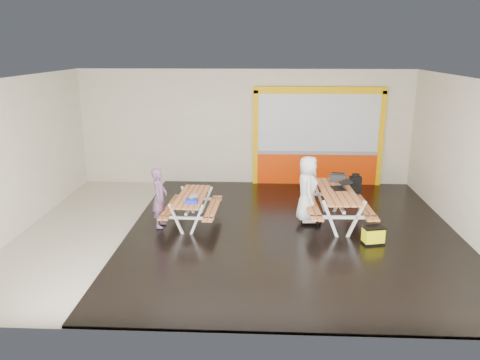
{
  "coord_description": "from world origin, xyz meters",
  "views": [
    {
      "loc": [
        0.51,
        -10.16,
        4.17
      ],
      "look_at": [
        0.0,
        0.9,
        1.0
      ],
      "focal_mm": 35.37,
      "sensor_mm": 36.0,
      "label": 1
    }
  ],
  "objects_px": {
    "picnic_table_right": "(337,199)",
    "toolbox": "(338,178)",
    "person_left": "(160,198)",
    "dark_case": "(311,218)",
    "person_right": "(308,189)",
    "fluke_bag": "(373,235)",
    "blue_pouch": "(191,201)",
    "laptop_right": "(341,186)",
    "laptop_left": "(190,199)",
    "backpack": "(355,184)",
    "picnic_table_left": "(192,203)"
  },
  "relations": [
    {
      "from": "picnic_table_right",
      "to": "person_left",
      "type": "bearing_deg",
      "value": -174.31
    },
    {
      "from": "person_left",
      "to": "person_right",
      "type": "distance_m",
      "value": 3.47
    },
    {
      "from": "picnic_table_right",
      "to": "person_left",
      "type": "xyz_separation_m",
      "value": [
        -4.15,
        -0.41,
        0.1
      ]
    },
    {
      "from": "picnic_table_right",
      "to": "toolbox",
      "type": "xyz_separation_m",
      "value": [
        0.13,
        0.75,
        0.3
      ]
    },
    {
      "from": "laptop_right",
      "to": "backpack",
      "type": "relative_size",
      "value": 1.02
    },
    {
      "from": "person_left",
      "to": "person_right",
      "type": "xyz_separation_m",
      "value": [
        3.44,
        0.38,
        0.14
      ]
    },
    {
      "from": "laptop_left",
      "to": "backpack",
      "type": "height_order",
      "value": "backpack"
    },
    {
      "from": "backpack",
      "to": "picnic_table_right",
      "type": "bearing_deg",
      "value": -124.8
    },
    {
      "from": "person_left",
      "to": "blue_pouch",
      "type": "distance_m",
      "value": 0.82
    },
    {
      "from": "picnic_table_left",
      "to": "toolbox",
      "type": "height_order",
      "value": "toolbox"
    },
    {
      "from": "picnic_table_left",
      "to": "laptop_right",
      "type": "bearing_deg",
      "value": 4.67
    },
    {
      "from": "toolbox",
      "to": "dark_case",
      "type": "height_order",
      "value": "toolbox"
    },
    {
      "from": "fluke_bag",
      "to": "person_left",
      "type": "bearing_deg",
      "value": 170.77
    },
    {
      "from": "toolbox",
      "to": "backpack",
      "type": "bearing_deg",
      "value": 10.4
    },
    {
      "from": "picnic_table_right",
      "to": "person_right",
      "type": "distance_m",
      "value": 0.74
    },
    {
      "from": "laptop_left",
      "to": "dark_case",
      "type": "height_order",
      "value": "laptop_left"
    },
    {
      "from": "person_right",
      "to": "backpack",
      "type": "distance_m",
      "value": 1.56
    },
    {
      "from": "laptop_left",
      "to": "toolbox",
      "type": "relative_size",
      "value": 0.81
    },
    {
      "from": "picnic_table_left",
      "to": "laptop_left",
      "type": "relative_size",
      "value": 5.18
    },
    {
      "from": "person_left",
      "to": "person_right",
      "type": "bearing_deg",
      "value": -81.23
    },
    {
      "from": "blue_pouch",
      "to": "fluke_bag",
      "type": "relative_size",
      "value": 0.56
    },
    {
      "from": "toolbox",
      "to": "fluke_bag",
      "type": "xyz_separation_m",
      "value": [
        0.49,
        -1.94,
        -0.73
      ]
    },
    {
      "from": "laptop_right",
      "to": "toolbox",
      "type": "xyz_separation_m",
      "value": [
        0.03,
        0.61,
        0.03
      ]
    },
    {
      "from": "laptop_right",
      "to": "person_right",
      "type": "bearing_deg",
      "value": -167.26
    },
    {
      "from": "picnic_table_right",
      "to": "backpack",
      "type": "bearing_deg",
      "value": 55.2
    },
    {
      "from": "person_left",
      "to": "dark_case",
      "type": "xyz_separation_m",
      "value": [
        3.58,
        0.51,
        -0.64
      ]
    },
    {
      "from": "laptop_left",
      "to": "laptop_right",
      "type": "xyz_separation_m",
      "value": [
        3.52,
        0.64,
        0.16
      ]
    },
    {
      "from": "laptop_left",
      "to": "blue_pouch",
      "type": "relative_size",
      "value": 1.29
    },
    {
      "from": "picnic_table_left",
      "to": "laptop_right",
      "type": "relative_size",
      "value": 3.71
    },
    {
      "from": "toolbox",
      "to": "backpack",
      "type": "relative_size",
      "value": 0.9
    },
    {
      "from": "blue_pouch",
      "to": "fluke_bag",
      "type": "xyz_separation_m",
      "value": [
        3.99,
        -0.52,
        -0.54
      ]
    },
    {
      "from": "person_left",
      "to": "dark_case",
      "type": "relative_size",
      "value": 3.28
    },
    {
      "from": "picnic_table_right",
      "to": "picnic_table_left",
      "type": "bearing_deg",
      "value": -177.66
    },
    {
      "from": "laptop_left",
      "to": "blue_pouch",
      "type": "xyz_separation_m",
      "value": [
        0.05,
        -0.17,
        -0.0
      ]
    },
    {
      "from": "person_left",
      "to": "backpack",
      "type": "xyz_separation_m",
      "value": [
        4.73,
        1.25,
        0.03
      ]
    },
    {
      "from": "fluke_bag",
      "to": "picnic_table_left",
      "type": "bearing_deg",
      "value": 165.53
    },
    {
      "from": "picnic_table_left",
      "to": "dark_case",
      "type": "height_order",
      "value": "picnic_table_left"
    },
    {
      "from": "picnic_table_left",
      "to": "dark_case",
      "type": "xyz_separation_m",
      "value": [
        2.88,
        0.24,
        -0.43
      ]
    },
    {
      "from": "picnic_table_left",
      "to": "picnic_table_right",
      "type": "relative_size",
      "value": 0.83
    },
    {
      "from": "picnic_table_right",
      "to": "person_right",
      "type": "height_order",
      "value": "person_right"
    },
    {
      "from": "picnic_table_left",
      "to": "blue_pouch",
      "type": "relative_size",
      "value": 6.66
    },
    {
      "from": "person_left",
      "to": "fluke_bag",
      "type": "xyz_separation_m",
      "value": [
        4.77,
        -0.78,
        -0.53
      ]
    },
    {
      "from": "backpack",
      "to": "fluke_bag",
      "type": "height_order",
      "value": "backpack"
    },
    {
      "from": "person_right",
      "to": "fluke_bag",
      "type": "height_order",
      "value": "person_right"
    },
    {
      "from": "person_right",
      "to": "toolbox",
      "type": "xyz_separation_m",
      "value": [
        0.83,
        0.79,
        0.06
      ]
    },
    {
      "from": "picnic_table_left",
      "to": "laptop_left",
      "type": "distance_m",
      "value": 0.41
    },
    {
      "from": "person_left",
      "to": "person_right",
      "type": "height_order",
      "value": "person_right"
    },
    {
      "from": "picnic_table_right",
      "to": "laptop_left",
      "type": "distance_m",
      "value": 3.46
    },
    {
      "from": "picnic_table_left",
      "to": "toolbox",
      "type": "distance_m",
      "value": 3.7
    },
    {
      "from": "person_left",
      "to": "fluke_bag",
      "type": "bearing_deg",
      "value": -96.76
    }
  ]
}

